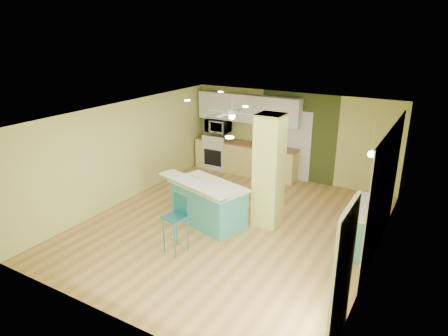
{
  "coord_description": "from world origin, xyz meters",
  "views": [
    {
      "loc": [
        3.87,
        -6.97,
        4.17
      ],
      "look_at": [
        -0.41,
        0.4,
        1.16
      ],
      "focal_mm": 32.0,
      "sensor_mm": 36.0,
      "label": 1
    }
  ],
  "objects": [
    {
      "name": "ceiling",
      "position": [
        0.0,
        0.0,
        2.5
      ],
      "size": [
        6.0,
        7.0,
        0.01
      ],
      "primitive_type": "cube",
      "color": "white",
      "rests_on": "wall_back"
    },
    {
      "name": "bar_stool",
      "position": [
        -0.38,
        -1.43,
        0.79
      ],
      "size": [
        0.46,
        0.46,
        1.18
      ],
      "rotation": [
        0.0,
        0.0,
        -0.21
      ],
      "color": "#1D7186",
      "rests_on": "floor"
    },
    {
      "name": "microwave",
      "position": [
        -2.25,
        3.2,
        1.35
      ],
      "size": [
        0.7,
        0.48,
        0.39
      ],
      "primitive_type": "imported",
      "color": "white",
      "rests_on": "wall_back"
    },
    {
      "name": "wall_left",
      "position": [
        -3.0,
        0.0,
        1.25
      ],
      "size": [
        0.01,
        7.0,
        2.5
      ],
      "primitive_type": "cube",
      "color": "#CCCE6E",
      "rests_on": "floor"
    },
    {
      "name": "ceiling_fan",
      "position": [
        -1.1,
        2.0,
        2.08
      ],
      "size": [
        1.41,
        1.41,
        0.61
      ],
      "color": "white",
      "rests_on": "ceiling"
    },
    {
      "name": "wall_back",
      "position": [
        0.0,
        3.5,
        1.25
      ],
      "size": [
        6.0,
        0.01,
        2.5
      ],
      "primitive_type": "cube",
      "color": "#CCCE6E",
      "rests_on": "floor"
    },
    {
      "name": "stove",
      "position": [
        -2.25,
        3.19,
        0.46
      ],
      "size": [
        0.76,
        0.66,
        1.08
      ],
      "color": "silver",
      "rests_on": "floor"
    },
    {
      "name": "wall_front",
      "position": [
        0.0,
        -3.5,
        1.25
      ],
      "size": [
        6.0,
        0.01,
        2.5
      ],
      "primitive_type": "cube",
      "color": "#CCCE6E",
      "rests_on": "floor"
    },
    {
      "name": "french_door",
      "position": [
        2.97,
        -2.3,
        1.05
      ],
      "size": [
        0.04,
        1.08,
        2.1
      ],
      "primitive_type": "cube",
      "color": "silver",
      "rests_on": "floor"
    },
    {
      "name": "upper_cabinets",
      "position": [
        -1.3,
        3.32,
        1.95
      ],
      "size": [
        3.2,
        0.34,
        0.8
      ],
      "primitive_type": "cube",
      "color": "white",
      "rests_on": "wall_back"
    },
    {
      "name": "wall_decor",
      "position": [
        2.96,
        0.8,
        1.55
      ],
      "size": [
        0.03,
        0.9,
        0.7
      ],
      "primitive_type": "cube",
      "color": "brown",
      "rests_on": "wood_panel"
    },
    {
      "name": "kitchen_run",
      "position": [
        -1.3,
        3.2,
        0.47
      ],
      "size": [
        3.25,
        0.63,
        0.94
      ],
      "color": "#E5D978",
      "rests_on": "floor"
    },
    {
      "name": "peninsula",
      "position": [
        -0.52,
        -0.15,
        0.5
      ],
      "size": [
        2.11,
        1.55,
        1.07
      ],
      "rotation": [
        0.0,
        0.0,
        -0.29
      ],
      "color": "teal",
      "rests_on": "floor"
    },
    {
      "name": "fruit_bowl",
      "position": [
        -0.88,
        3.17,
        0.98
      ],
      "size": [
        0.36,
        0.36,
        0.08
      ],
      "primitive_type": "imported",
      "rotation": [
        0.0,
        0.0,
        -0.08
      ],
      "color": "#382517",
      "rests_on": "kitchen_run"
    },
    {
      "name": "canister",
      "position": [
        -0.87,
        -0.08,
        1.01
      ],
      "size": [
        0.15,
        0.15,
        0.16
      ],
      "primitive_type": "cylinder",
      "color": "yellow",
      "rests_on": "peninsula"
    },
    {
      "name": "wall_right",
      "position": [
        3.0,
        0.0,
        1.25
      ],
      "size": [
        0.01,
        7.0,
        2.5
      ],
      "primitive_type": "cube",
      "color": "#CCCE6E",
      "rests_on": "floor"
    },
    {
      "name": "column",
      "position": [
        0.65,
        0.5,
        1.25
      ],
      "size": [
        0.55,
        0.55,
        2.5
      ],
      "primitive_type": "cube",
      "color": "#C7D161",
      "rests_on": "floor"
    },
    {
      "name": "wood_panel",
      "position": [
        2.99,
        0.6,
        1.25
      ],
      "size": [
        0.02,
        3.4,
        2.5
      ],
      "primitive_type": "cube",
      "color": "#957A55",
      "rests_on": "floor"
    },
    {
      "name": "interior_door",
      "position": [
        0.2,
        3.46,
        1.0
      ],
      "size": [
        0.82,
        0.05,
        2.0
      ],
      "primitive_type": "cube",
      "color": "white",
      "rests_on": "floor"
    },
    {
      "name": "side_counter",
      "position": [
        2.7,
        0.48,
        0.46
      ],
      "size": [
        0.6,
        1.42,
        0.91
      ],
      "color": "teal",
      "rests_on": "floor"
    },
    {
      "name": "pendant_lamp",
      "position": [
        2.65,
        0.75,
        1.88
      ],
      "size": [
        0.14,
        0.14,
        0.69
      ],
      "color": "white",
      "rests_on": "ceiling"
    },
    {
      "name": "floor",
      "position": [
        0.0,
        0.0,
        -0.01
      ],
      "size": [
        6.0,
        7.0,
        0.01
      ],
      "primitive_type": "cube",
      "color": "#A57A3A",
      "rests_on": "ground"
    },
    {
      "name": "olive_accent",
      "position": [
        0.2,
        3.49,
        1.25
      ],
      "size": [
        2.2,
        0.02,
        2.5
      ],
      "primitive_type": "cube",
      "color": "#3B481D",
      "rests_on": "floor"
    }
  ]
}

